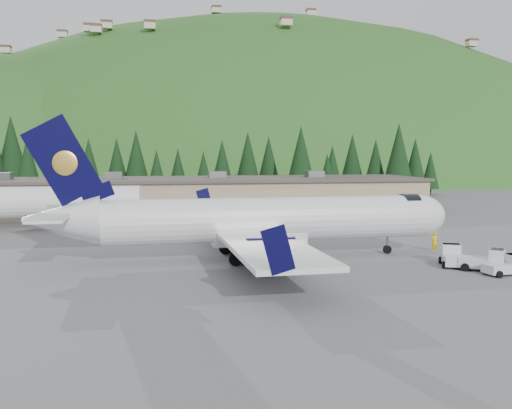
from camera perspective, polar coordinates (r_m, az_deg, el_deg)
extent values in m
plane|color=#58585C|center=(48.06, 1.30, -5.39)|extent=(600.00, 600.00, 0.00)
cylinder|color=white|center=(47.56, 1.31, -1.48)|extent=(27.27, 4.39, 3.65)
ellipsoid|color=white|center=(52.37, 15.94, -1.06)|extent=(4.84, 3.78, 3.65)
cylinder|color=black|center=(51.88, 15.01, -0.61)|extent=(1.44, 3.05, 3.01)
cone|color=white|center=(46.60, -18.86, -1.41)|extent=(5.92, 3.81, 3.65)
cube|color=white|center=(47.55, 0.16, -3.34)|extent=(7.85, 3.32, 0.97)
cube|color=white|center=(47.28, -0.99, -2.70)|extent=(6.23, 33.14, 0.34)
cube|color=black|center=(63.14, -5.15, 0.41)|extent=(1.97, 0.20, 2.79)
cube|color=black|center=(30.85, 2.21, -4.56)|extent=(1.97, 0.20, 2.79)
cylinder|color=black|center=(53.05, -1.12, -2.74)|extent=(4.14, 2.34, 2.23)
cylinder|color=white|center=(53.43, 0.83, -2.69)|extent=(0.65, 2.38, 2.37)
cube|color=white|center=(52.98, -1.12, -2.17)|extent=(2.14, 0.30, 0.87)
cylinder|color=black|center=(42.18, 1.78, -4.80)|extent=(4.14, 2.34, 2.23)
cylinder|color=white|center=(42.65, 4.20, -4.70)|extent=(0.65, 2.38, 2.37)
cube|color=white|center=(42.09, 1.78, -4.08)|extent=(2.14, 0.30, 0.87)
cube|color=black|center=(46.30, -18.78, 4.19)|extent=(6.01, 0.45, 7.13)
ellipsoid|color=gold|center=(46.47, -18.51, 3.96)|extent=(1.93, 0.23, 1.92)
ellipsoid|color=gold|center=(46.09, -18.57, 3.95)|extent=(1.93, 0.23, 1.92)
cube|color=black|center=(46.17, -15.58, 1.13)|extent=(2.68, 0.32, 1.92)
cube|color=white|center=(46.61, -19.47, -0.83)|extent=(2.85, 12.20, 0.21)
cylinder|color=slate|center=(51.39, 13.00, -3.84)|extent=(0.20, 0.20, 1.75)
cylinder|color=black|center=(51.47, 12.99, -4.40)|extent=(0.74, 0.29, 0.74)
cylinder|color=slate|center=(49.86, -2.66, -3.88)|extent=(0.24, 0.24, 1.94)
cylinder|color=black|center=(50.00, -2.22, -4.36)|extent=(1.08, 0.37, 1.07)
cylinder|color=black|center=(49.87, -3.10, -4.39)|extent=(1.08, 0.37, 1.07)
cylinder|color=slate|center=(44.77, -1.57, -4.91)|extent=(0.24, 0.24, 1.94)
cylinder|color=black|center=(44.92, -1.08, -5.44)|extent=(1.08, 0.37, 1.07)
cylinder|color=black|center=(44.78, -2.06, -5.48)|extent=(1.08, 0.37, 1.07)
cylinder|color=white|center=(69.60, -20.64, 0.21)|extent=(22.00, 3.60, 3.60)
cube|color=silver|center=(45.13, 23.44, -5.86)|extent=(2.90, 1.72, 0.64)
cylinder|color=black|center=(46.31, 23.68, -5.91)|extent=(0.53, 0.27, 0.51)
cylinder|color=black|center=(45.13, 21.94, -6.13)|extent=(0.53, 0.27, 0.51)
cylinder|color=black|center=(44.04, 23.17, -6.45)|extent=(0.53, 0.27, 0.51)
cube|color=silver|center=(46.24, 21.62, -5.44)|extent=(3.51, 3.19, 0.74)
cube|color=silver|center=(46.06, 22.97, -4.72)|extent=(1.74, 1.83, 0.96)
cube|color=black|center=(45.99, 22.99, -4.20)|extent=(1.60, 1.68, 0.11)
cylinder|color=black|center=(47.06, 22.99, -5.66)|extent=(0.62, 0.54, 0.60)
cylinder|color=black|center=(45.39, 22.86, -6.04)|extent=(0.62, 0.54, 0.60)
cylinder|color=black|center=(47.22, 20.40, -5.54)|extent=(0.62, 0.54, 0.60)
cylinder|color=black|center=(45.55, 20.18, -5.91)|extent=(0.62, 0.54, 0.60)
cube|color=#937C60|center=(84.62, -7.27, 0.78)|extent=(70.00, 16.00, 4.80)
cube|color=#47423D|center=(84.47, -7.29, 2.51)|extent=(71.00, 17.00, 0.40)
cube|color=slate|center=(86.74, -24.04, 2.60)|extent=(2.50, 2.50, 1.00)
cube|color=slate|center=(84.49, -14.09, 2.84)|extent=(2.50, 2.50, 1.00)
cube|color=slate|center=(84.86, -3.92, 2.99)|extent=(2.50, 2.50, 1.00)
cube|color=slate|center=(87.83, 5.86, 3.05)|extent=(2.50, 2.50, 1.00)
cube|color=silver|center=(47.14, 19.09, -5.20)|extent=(2.49, 3.35, 0.70)
cube|color=silver|center=(48.02, 18.93, -4.28)|extent=(1.67, 1.44, 0.90)
cube|color=black|center=(47.96, 18.95, -3.81)|extent=(1.54, 1.31, 0.10)
cylinder|color=black|center=(48.06, 17.95, -5.30)|extent=(0.41, 0.60, 0.56)
cylinder|color=black|center=(48.29, 19.85, -5.31)|extent=(0.41, 0.60, 0.56)
cylinder|color=black|center=(46.10, 18.27, -5.75)|extent=(0.41, 0.60, 0.56)
cylinder|color=black|center=(46.34, 20.25, -5.75)|extent=(0.41, 0.60, 0.56)
imported|color=#F9D600|center=(53.60, 17.42, -3.57)|extent=(0.73, 0.58, 1.77)
cone|color=black|center=(115.22, -23.24, 4.84)|extent=(6.60, 6.60, 13.50)
cone|color=black|center=(107.39, -21.85, 3.66)|extent=(4.90, 4.90, 10.02)
cone|color=black|center=(107.42, -18.47, 4.16)|extent=(5.44, 5.44, 11.14)
cone|color=black|center=(107.24, -16.35, 3.77)|extent=(4.82, 4.82, 9.87)
cone|color=black|center=(108.91, -13.73, 3.88)|extent=(4.87, 4.87, 9.96)
cone|color=black|center=(107.42, -11.87, 4.31)|extent=(5.43, 5.43, 11.12)
cone|color=black|center=(104.66, -9.90, 3.22)|extent=(3.96, 3.96, 8.09)
cone|color=black|center=(108.63, -7.80, 3.40)|extent=(4.07, 4.07, 8.32)
cone|color=black|center=(103.23, -5.27, 3.17)|extent=(3.85, 3.85, 7.87)
cone|color=black|center=(107.30, -3.40, 3.91)|extent=(4.74, 4.74, 9.70)
cone|color=black|center=(110.48, -0.82, 4.44)|extent=(5.43, 5.43, 11.10)
cone|color=black|center=(115.26, 1.27, 4.25)|extent=(5.12, 5.12, 10.47)
cone|color=black|center=(106.49, 4.51, 4.67)|extent=(5.80, 5.80, 11.87)
cone|color=black|center=(107.59, 7.14, 3.09)|extent=(3.66, 3.66, 7.49)
cone|color=black|center=(115.34, 7.63, 3.69)|extent=(4.35, 4.35, 8.89)
cone|color=black|center=(119.76, 9.60, 4.36)|extent=(5.34, 5.34, 10.92)
cone|color=black|center=(117.06, 11.86, 3.99)|extent=(4.86, 4.86, 9.94)
cone|color=black|center=(114.39, 14.06, 4.78)|extent=(6.12, 6.12, 12.53)
cone|color=black|center=(119.60, 15.61, 3.99)|extent=(4.95, 4.95, 10.12)
cone|color=black|center=(126.10, 17.04, 3.30)|extent=(3.82, 3.82, 7.81)
ellipsoid|color=#244D18|center=(268.14, 0.94, -15.31)|extent=(420.00, 300.00, 300.00)
ellipsoid|color=#244D18|center=(345.70, 19.81, -10.89)|extent=(392.00, 280.00, 280.00)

